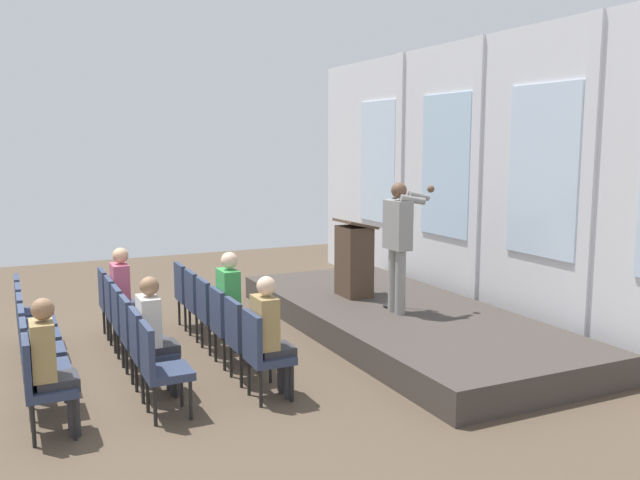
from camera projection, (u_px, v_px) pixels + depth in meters
name	position (u px, v px, depth m)	size (l,w,h in m)	color
ground_plane	(58.00, 380.00, 7.59)	(15.70, 15.70, 0.00)	brown
rear_partition	(493.00, 180.00, 9.80)	(10.71, 0.14, 4.19)	silver
stage_platform	(399.00, 320.00, 9.46)	(5.95, 2.49, 0.36)	#3F3833
speaker	(398.00, 237.00, 9.02)	(0.51, 0.69, 1.77)	gray
mic_stand	(394.00, 284.00, 9.42)	(0.28, 0.28, 1.55)	black
lectern	(354.00, 259.00, 10.09)	(0.60, 0.48, 1.16)	#4C3828
chair_r0_c0	(188.00, 291.00, 9.67)	(0.46, 0.44, 0.94)	black
chair_r0_c1	(199.00, 300.00, 9.13)	(0.46, 0.44, 0.94)	black
chair_r0_c2	(212.00, 310.00, 8.58)	(0.46, 0.44, 0.94)	black
chair_r0_c3	(227.00, 322.00, 8.04)	(0.46, 0.44, 0.94)	black
audience_r0_c3	(233.00, 303.00, 8.04)	(0.36, 0.39, 1.37)	#2D2D33
chair_r0_c4	(243.00, 335.00, 7.49)	(0.46, 0.44, 0.94)	black
chair_r0_c5	(263.00, 350.00, 6.94)	(0.46, 0.44, 0.94)	black
audience_r0_c5	(270.00, 331.00, 6.95)	(0.36, 0.39, 1.31)	#2D2D33
chair_r1_c0	(112.00, 298.00, 9.23)	(0.46, 0.44, 0.94)	black
chair_r1_c1	(119.00, 308.00, 8.68)	(0.46, 0.44, 0.94)	black
audience_r1_c1	(125.00, 293.00, 8.69)	(0.36, 0.39, 1.32)	#2D2D33
chair_r1_c2	(127.00, 319.00, 8.13)	(0.46, 0.44, 0.94)	black
chair_r1_c3	(136.00, 332.00, 7.59)	(0.46, 0.44, 0.94)	black
chair_r1_c4	(147.00, 347.00, 7.04)	(0.46, 0.44, 0.94)	black
audience_r1_c4	(154.00, 330.00, 7.05)	(0.36, 0.39, 1.28)	#2D2D33
chair_r1_c5	(160.00, 364.00, 6.50)	(0.46, 0.44, 0.94)	black
chair_r2_c0	(28.00, 306.00, 8.78)	(0.46, 0.44, 0.94)	black
chair_r2_c1	(30.00, 317.00, 8.23)	(0.46, 0.44, 0.94)	black
chair_r2_c2	(32.00, 330.00, 7.69)	(0.46, 0.44, 0.94)	black
chair_r2_c3	(35.00, 344.00, 7.14)	(0.46, 0.44, 0.94)	black
chair_r2_c4	(38.00, 361.00, 6.59)	(0.46, 0.44, 0.94)	black
chair_r2_c5	(41.00, 381.00, 6.05)	(0.46, 0.44, 0.94)	black
audience_r2_c5	(50.00, 360.00, 6.06)	(0.36, 0.39, 1.29)	#2D2D33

